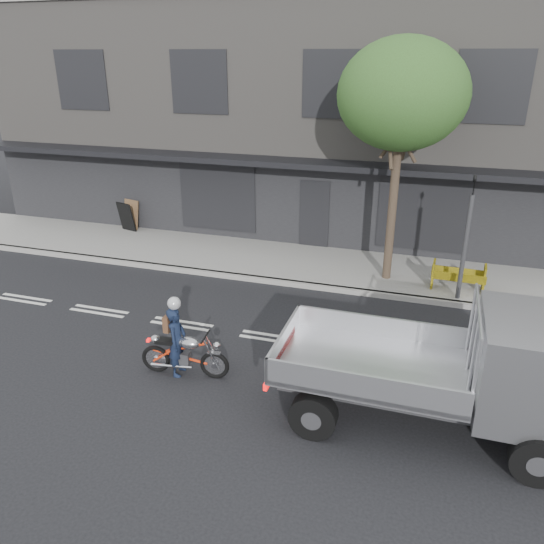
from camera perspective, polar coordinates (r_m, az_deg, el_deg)
The scene contains 11 objects.
ground at distance 12.73m, azimuth 0.11°, elevation -7.14°, with size 80.00×80.00×0.00m, color black.
sidewalk at distance 16.80m, azimuth 4.88°, elevation 0.71°, with size 32.00×3.20×0.15m, color gray.
kerb at distance 15.37m, azimuth 3.55°, elevation -1.41°, with size 32.00×0.20×0.15m, color gray.
building_main at distance 22.22m, azimuth 9.18°, elevation 16.34°, with size 26.00×10.00×8.00m, color slate.
street_tree at distance 14.83m, azimuth 13.86°, elevation 17.98°, with size 3.40×3.40×6.74m.
traffic_light_pole at distance 14.69m, azimuth 20.06°, elevation 2.69°, with size 0.12×0.12×3.50m.
motorcycle at distance 11.31m, azimuth -9.40°, elevation -8.62°, with size 1.92×0.56×0.99m.
rider at distance 11.24m, azimuth -10.18°, elevation -7.38°, with size 0.55×0.36×1.52m, color #121C33.
flatbed_ute at distance 9.83m, azimuth 23.74°, elevation -9.46°, with size 5.34×2.24×2.47m.
construction_barrier at distance 15.43m, azimuth 19.41°, elevation -0.68°, with size 1.44×0.58×0.81m, color #DABC0B, non-canonical shape.
sandwich_board at distance 20.36m, azimuth -15.43°, elevation 5.74°, with size 0.69×0.46×1.09m, color black, non-canonical shape.
Camera 1 is at (3.28, -10.56, 6.31)m, focal length 35.00 mm.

